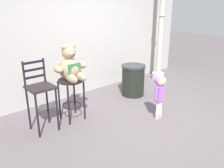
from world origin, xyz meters
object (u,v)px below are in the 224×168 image
(bar_stool_with_teddy, at_px, (71,90))
(bar_chair_empty, at_px, (40,91))
(teddy_bear, at_px, (71,67))
(lamppost, at_px, (161,36))
(trash_bin, at_px, (133,80))
(child_walking, at_px, (160,87))

(bar_stool_with_teddy, bearing_deg, bar_chair_empty, -179.88)
(teddy_bear, bearing_deg, lamppost, 8.78)
(bar_stool_with_teddy, distance_m, teddy_bear, 0.44)
(bar_chair_empty, bearing_deg, trash_bin, 2.13)
(bar_stool_with_teddy, xyz_separation_m, lamppost, (3.09, 0.45, 0.63))
(teddy_bear, height_order, bar_chair_empty, teddy_bear)
(lamppost, xyz_separation_m, bar_chair_empty, (-3.67, -0.45, -0.50))
(teddy_bear, height_order, child_walking, teddy_bear)
(bar_stool_with_teddy, relative_size, bar_chair_empty, 0.65)
(lamppost, height_order, bar_chair_empty, lamppost)
(trash_bin, distance_m, lamppost, 1.66)
(teddy_bear, distance_m, child_walking, 1.62)
(bar_stool_with_teddy, bearing_deg, teddy_bear, -90.00)
(teddy_bear, distance_m, bar_chair_empty, 0.65)
(bar_stool_with_teddy, relative_size, trash_bin, 1.08)
(child_walking, distance_m, lamppost, 2.47)
(bar_stool_with_teddy, distance_m, bar_chair_empty, 0.59)
(trash_bin, distance_m, bar_chair_empty, 2.30)
(child_walking, bearing_deg, teddy_bear, -86.09)
(child_walking, relative_size, bar_chair_empty, 0.71)
(child_walking, bearing_deg, lamppost, 172.38)
(bar_stool_with_teddy, height_order, teddy_bear, teddy_bear)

